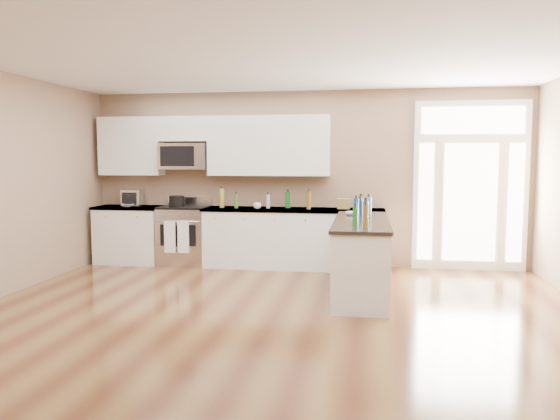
{
  "coord_description": "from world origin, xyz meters",
  "views": [
    {
      "loc": [
        0.98,
        -4.76,
        1.72
      ],
      "look_at": [
        -0.09,
        2.0,
        1.07
      ],
      "focal_mm": 35.0,
      "sensor_mm": 36.0,
      "label": 1
    }
  ],
  "objects_px": {
    "peninsula_cabinet": "(361,259)",
    "stockpot": "(177,201)",
    "toaster_oven": "(132,198)",
    "kitchen_range": "(185,235)"
  },
  "relations": [
    {
      "from": "peninsula_cabinet",
      "to": "stockpot",
      "type": "relative_size",
      "value": 9.41
    },
    {
      "from": "stockpot",
      "to": "peninsula_cabinet",
      "type": "bearing_deg",
      "value": -25.28
    },
    {
      "from": "peninsula_cabinet",
      "to": "toaster_oven",
      "type": "bearing_deg",
      "value": 158.14
    },
    {
      "from": "kitchen_range",
      "to": "toaster_oven",
      "type": "height_order",
      "value": "toaster_oven"
    },
    {
      "from": "peninsula_cabinet",
      "to": "stockpot",
      "type": "bearing_deg",
      "value": 154.72
    },
    {
      "from": "peninsula_cabinet",
      "to": "toaster_oven",
      "type": "relative_size",
      "value": 7.49
    },
    {
      "from": "peninsula_cabinet",
      "to": "stockpot",
      "type": "distance_m",
      "value": 3.34
    },
    {
      "from": "peninsula_cabinet",
      "to": "kitchen_range",
      "type": "bearing_deg",
      "value": 153.16
    },
    {
      "from": "kitchen_range",
      "to": "stockpot",
      "type": "distance_m",
      "value": 0.58
    },
    {
      "from": "peninsula_cabinet",
      "to": "stockpot",
      "type": "height_order",
      "value": "stockpot"
    }
  ]
}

